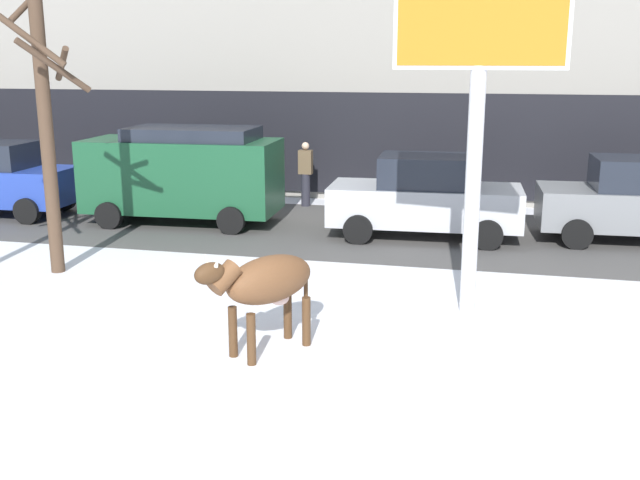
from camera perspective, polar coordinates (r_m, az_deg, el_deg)
ground_plane at (r=9.13m, az=-3.45°, el=-11.60°), size 120.00×120.00×0.00m
road_strip at (r=17.22m, az=4.91°, el=0.61°), size 60.00×5.60×0.01m
cow_brown at (r=9.98m, az=-4.20°, el=-3.26°), size 1.37×1.82×1.54m
billboard at (r=11.42m, az=12.21°, el=15.51°), size 2.53×0.29×5.56m
car_blue_hatchback at (r=20.53m, az=-23.20°, el=4.30°), size 3.57×2.05×1.86m
car_darkgreen_van at (r=18.23m, az=-10.43°, el=5.13°), size 4.68×2.28×2.32m
car_silver_sedan at (r=16.66m, az=8.04°, el=3.25°), size 4.28×2.13×1.84m
car_grey_sedan at (r=17.48m, az=23.28°, el=2.75°), size 4.28×2.13×1.84m
pedestrian_near_billboard at (r=20.08m, az=-1.11°, el=5.09°), size 0.36×0.24×1.73m
bare_tree_right_lot at (r=14.32m, az=-20.30°, el=8.96°), size 1.41×1.48×5.40m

